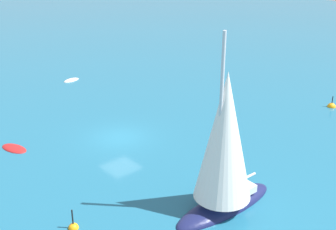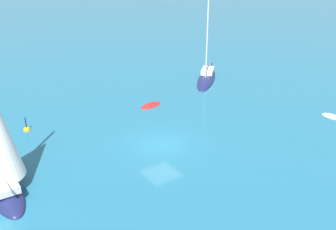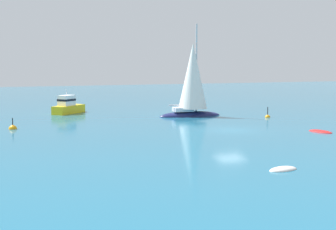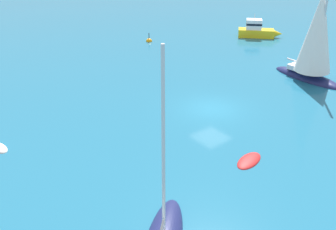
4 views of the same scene
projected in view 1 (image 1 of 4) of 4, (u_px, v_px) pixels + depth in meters
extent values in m
plane|color=#1E607F|center=(120.00, 138.00, 32.61)|extent=(160.00, 160.00, 0.00)
ellipsoid|color=#B21E1E|center=(14.00, 149.00, 30.93)|extent=(1.65, 2.48, 0.35)
ellipsoid|color=#191E4C|center=(225.00, 206.00, 24.35)|extent=(7.00, 2.26, 1.08)
cube|color=silver|center=(236.00, 190.00, 24.55)|extent=(2.13, 1.47, 0.44)
cylinder|color=silver|center=(220.00, 124.00, 21.94)|extent=(0.18, 0.18, 9.42)
cylinder|color=silver|center=(236.00, 182.00, 24.39)|extent=(3.12, 0.27, 0.15)
cone|color=white|center=(225.00, 137.00, 22.51)|extent=(3.24, 3.24, 7.06)
cylinder|color=red|center=(223.00, 190.00, 24.06)|extent=(0.32, 0.32, 0.93)
sphere|color=#AD685F|center=(223.00, 181.00, 23.84)|extent=(0.24, 0.24, 0.24)
ellipsoid|color=silver|center=(71.00, 81.00, 45.45)|extent=(1.94, 1.15, 0.41)
sphere|color=orange|center=(331.00, 107.00, 38.47)|extent=(0.72, 0.72, 0.72)
cylinder|color=black|center=(332.00, 100.00, 38.22)|extent=(0.08, 0.08, 0.62)
sphere|color=orange|center=(74.00, 228.00, 22.55)|extent=(0.55, 0.55, 0.55)
cylinder|color=black|center=(72.00, 217.00, 22.29)|extent=(0.08, 0.08, 0.84)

